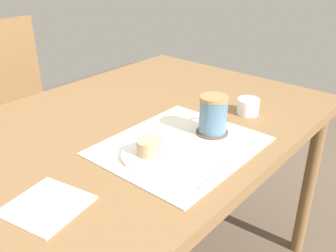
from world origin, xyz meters
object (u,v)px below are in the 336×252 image
at_px(pastry, 150,147).
at_px(sugar_bowl, 248,106).
at_px(dining_table, 128,144).
at_px(wooden_chair, 19,118).
at_px(pastry_plate, 150,155).
at_px(coffee_mug, 214,114).

height_order(pastry, sugar_bowl, pastry).
relative_size(dining_table, wooden_chair, 1.47).
xyz_separation_m(wooden_chair, sugar_bowl, (0.27, -0.99, 0.24)).
bearing_deg(dining_table, sugar_bowl, -37.34).
xyz_separation_m(dining_table, wooden_chair, (0.04, 0.75, -0.15)).
relative_size(wooden_chair, pastry_plate, 6.24).
xyz_separation_m(dining_table, sugar_bowl, (0.31, -0.24, 0.09)).
distance_m(coffee_mug, sugar_bowl, 0.20).
bearing_deg(pastry, coffee_mug, -11.27).
height_order(wooden_chair, pastry_plate, wooden_chair).
relative_size(coffee_mug, sugar_bowl, 1.60).
relative_size(dining_table, coffee_mug, 11.86).
bearing_deg(pastry_plate, wooden_chair, 81.68).
bearing_deg(pastry_plate, sugar_bowl, -6.73).
relative_size(dining_table, pastry, 20.01).
bearing_deg(wooden_chair, dining_table, 87.95).
height_order(wooden_chair, pastry, wooden_chair).
bearing_deg(coffee_mug, pastry, 168.73).
height_order(dining_table, wooden_chair, wooden_chair).
relative_size(pastry, coffee_mug, 0.59).
distance_m(dining_table, sugar_bowl, 0.40).
xyz_separation_m(pastry_plate, coffee_mug, (0.22, -0.04, 0.05)).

